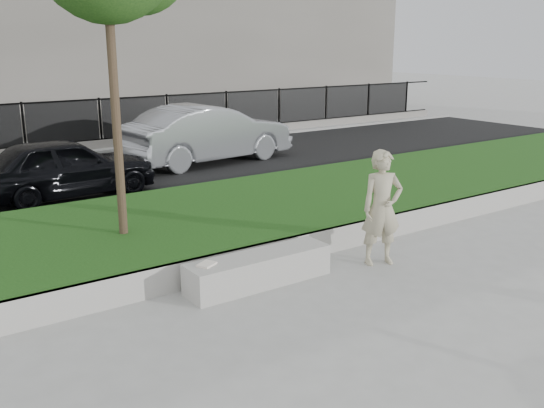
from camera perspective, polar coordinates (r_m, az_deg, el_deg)
ground at (r=8.12m, az=2.93°, el=-8.43°), size 90.00×90.00×0.00m
grass_bank at (r=10.43m, az=-7.21°, el=-1.97°), size 34.00×4.00×0.40m
grass_kerb at (r=8.83m, az=-1.21°, el=-5.04°), size 34.00×0.08×0.40m
street at (r=15.41m, az=-16.84°, el=2.38°), size 34.00×7.00×0.04m
far_pavement at (r=19.67m, az=-21.05°, el=4.77°), size 34.00×3.00×0.12m
iron_fence at (r=18.64m, az=-20.41°, el=5.82°), size 32.00×0.30×1.50m
stone_bench at (r=8.34m, az=-1.24°, el=-6.16°), size 2.11×0.53×0.43m
man at (r=9.05m, az=10.30°, el=-0.37°), size 0.73×0.60×1.72m
book at (r=7.91m, az=-6.17°, el=-5.66°), size 0.29×0.27×0.03m
car_dark at (r=13.46m, az=-18.96°, el=3.31°), size 3.86×1.78×1.28m
car_silver at (r=16.56m, az=-6.06°, el=6.61°), size 4.91×2.20×1.57m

